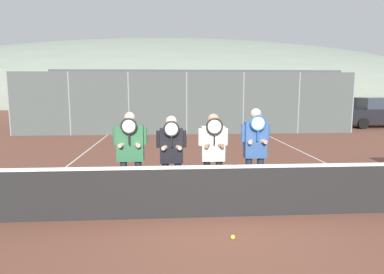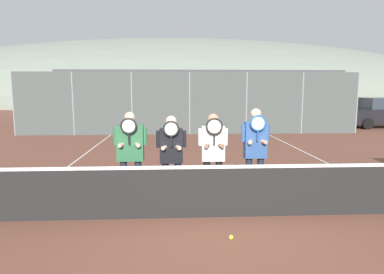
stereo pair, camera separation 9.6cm
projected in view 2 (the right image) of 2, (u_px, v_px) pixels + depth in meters
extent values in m
plane|color=brown|center=(219.00, 217.00, 5.90)|extent=(120.00, 120.00, 0.00)
ellipsoid|color=gray|center=(178.00, 100.00, 62.91)|extent=(106.30, 59.05, 20.67)
cube|color=beige|center=(199.00, 100.00, 22.70)|extent=(16.49, 5.00, 2.90)
cube|color=#4C4C51|center=(199.00, 75.00, 22.47)|extent=(16.99, 5.50, 0.36)
cylinder|color=gray|center=(13.00, 104.00, 15.81)|extent=(0.06, 0.06, 2.96)
cylinder|color=gray|center=(73.00, 104.00, 15.96)|extent=(0.06, 0.06, 2.96)
cylinder|color=gray|center=(132.00, 104.00, 16.10)|extent=(0.06, 0.06, 2.96)
cylinder|color=gray|center=(190.00, 103.00, 16.25)|extent=(0.06, 0.06, 2.96)
cylinder|color=gray|center=(247.00, 103.00, 16.39)|extent=(0.06, 0.06, 2.96)
cylinder|color=gray|center=(302.00, 103.00, 16.54)|extent=(0.06, 0.06, 2.96)
cylinder|color=gray|center=(357.00, 103.00, 16.68)|extent=(0.06, 0.06, 2.96)
cube|color=#4C5451|center=(190.00, 103.00, 16.25)|extent=(16.39, 0.02, 2.96)
cube|color=black|center=(219.00, 193.00, 5.84)|extent=(9.94, 0.02, 0.86)
cube|color=white|center=(220.00, 167.00, 5.77)|extent=(9.94, 0.03, 0.06)
cube|color=white|center=(56.00, 176.00, 8.66)|extent=(0.05, 16.00, 0.01)
cube|color=white|center=(345.00, 172.00, 9.06)|extent=(0.05, 16.00, 0.01)
cylinder|color=#232838|center=(124.00, 183.00, 6.50)|extent=(0.13, 0.13, 0.85)
cylinder|color=#232838|center=(138.00, 182.00, 6.52)|extent=(0.13, 0.13, 0.85)
cube|color=#337047|center=(130.00, 143.00, 6.40)|extent=(0.49, 0.22, 0.67)
sphere|color=#DBB293|center=(130.00, 117.00, 6.33)|extent=(0.20, 0.20, 0.20)
cylinder|color=#337047|center=(115.00, 136.00, 6.37)|extent=(0.08, 0.08, 0.33)
cylinder|color=#337047|center=(145.00, 136.00, 6.40)|extent=(0.08, 0.08, 0.33)
cylinder|color=#DBB293|center=(123.00, 145.00, 6.31)|extent=(0.16, 0.27, 0.08)
cylinder|color=#DBB293|center=(136.00, 144.00, 6.32)|extent=(0.16, 0.27, 0.08)
cylinder|color=black|center=(129.00, 139.00, 6.21)|extent=(0.03, 0.03, 0.20)
torus|color=black|center=(129.00, 126.00, 6.17)|extent=(0.30, 0.03, 0.30)
cylinder|color=silver|center=(129.00, 126.00, 6.17)|extent=(0.25, 0.00, 0.25)
cylinder|color=#232838|center=(165.00, 184.00, 6.49)|extent=(0.13, 0.13, 0.82)
cylinder|color=#232838|center=(178.00, 183.00, 6.51)|extent=(0.13, 0.13, 0.82)
cube|color=black|center=(171.00, 146.00, 6.40)|extent=(0.43, 0.22, 0.65)
sphere|color=#DBB293|center=(171.00, 121.00, 6.33)|extent=(0.21, 0.21, 0.21)
cylinder|color=black|center=(158.00, 139.00, 6.37)|extent=(0.08, 0.08, 0.31)
cylinder|color=black|center=(184.00, 139.00, 6.39)|extent=(0.08, 0.08, 0.31)
cylinder|color=#DBB293|center=(165.00, 147.00, 6.30)|extent=(0.16, 0.27, 0.08)
cylinder|color=#DBB293|center=(177.00, 147.00, 6.31)|extent=(0.16, 0.27, 0.08)
cylinder|color=black|center=(171.00, 141.00, 6.20)|extent=(0.03, 0.03, 0.20)
torus|color=black|center=(171.00, 129.00, 6.17)|extent=(0.29, 0.03, 0.29)
cylinder|color=silver|center=(171.00, 129.00, 6.17)|extent=(0.24, 0.00, 0.24)
cylinder|color=black|center=(207.00, 182.00, 6.60)|extent=(0.13, 0.13, 0.83)
cylinder|color=black|center=(219.00, 182.00, 6.61)|extent=(0.13, 0.13, 0.83)
cube|color=white|center=(213.00, 144.00, 6.50)|extent=(0.43, 0.22, 0.66)
sphere|color=#997056|center=(213.00, 120.00, 6.43)|extent=(0.22, 0.22, 0.22)
cylinder|color=white|center=(200.00, 137.00, 6.46)|extent=(0.08, 0.08, 0.32)
cylinder|color=white|center=(226.00, 137.00, 6.49)|extent=(0.08, 0.08, 0.32)
cylinder|color=#997056|center=(208.00, 145.00, 6.40)|extent=(0.16, 0.27, 0.08)
cylinder|color=#997056|center=(219.00, 145.00, 6.41)|extent=(0.16, 0.27, 0.08)
cylinder|color=black|center=(214.00, 139.00, 6.30)|extent=(0.03, 0.03, 0.20)
torus|color=black|center=(214.00, 126.00, 6.27)|extent=(0.32, 0.03, 0.32)
cylinder|color=silver|center=(214.00, 126.00, 6.27)|extent=(0.26, 0.00, 0.26)
cylinder|color=#232838|center=(248.00, 180.00, 6.65)|extent=(0.13, 0.13, 0.88)
cylinder|color=#232838|center=(260.00, 180.00, 6.66)|extent=(0.13, 0.13, 0.88)
cube|color=#335693|center=(255.00, 140.00, 6.54)|extent=(0.42, 0.22, 0.69)
sphere|color=tan|center=(256.00, 114.00, 6.47)|extent=(0.20, 0.20, 0.20)
cylinder|color=#335693|center=(243.00, 133.00, 6.51)|extent=(0.08, 0.08, 0.34)
cylinder|color=#335693|center=(268.00, 133.00, 6.54)|extent=(0.08, 0.08, 0.34)
cylinder|color=tan|center=(251.00, 141.00, 6.45)|extent=(0.16, 0.27, 0.08)
cylinder|color=tan|center=(262.00, 141.00, 6.46)|extent=(0.16, 0.27, 0.08)
cylinder|color=#1E5BAD|center=(258.00, 136.00, 6.35)|extent=(0.03, 0.03, 0.20)
torus|color=#1E5BAD|center=(258.00, 123.00, 6.32)|extent=(0.30, 0.03, 0.30)
cylinder|color=silver|center=(258.00, 123.00, 6.32)|extent=(0.25, 0.00, 0.25)
cube|color=maroon|center=(101.00, 116.00, 18.70)|extent=(4.55, 1.78, 0.83)
cube|color=#2D3842|center=(101.00, 102.00, 18.60)|extent=(2.50, 1.64, 0.68)
cylinder|color=black|center=(126.00, 125.00, 17.94)|extent=(0.60, 0.16, 0.60)
cylinder|color=black|center=(131.00, 121.00, 19.74)|extent=(0.60, 0.16, 0.60)
cylinder|color=black|center=(69.00, 125.00, 17.78)|extent=(0.60, 0.16, 0.60)
cylinder|color=black|center=(79.00, 122.00, 19.58)|extent=(0.60, 0.16, 0.60)
cube|color=silver|center=(200.00, 116.00, 18.72)|extent=(4.44, 1.90, 0.76)
cube|color=#2D3842|center=(200.00, 103.00, 18.63)|extent=(2.44, 1.75, 0.62)
cylinder|color=black|center=(228.00, 125.00, 17.90)|extent=(0.60, 0.16, 0.60)
cylinder|color=black|center=(223.00, 121.00, 19.81)|extent=(0.60, 0.16, 0.60)
cylinder|color=black|center=(173.00, 125.00, 17.74)|extent=(0.60, 0.16, 0.60)
cylinder|color=black|center=(173.00, 121.00, 19.66)|extent=(0.60, 0.16, 0.60)
cube|color=#B2B7BC|center=(293.00, 115.00, 18.90)|extent=(4.19, 1.73, 0.84)
cube|color=#2D3842|center=(294.00, 101.00, 18.79)|extent=(2.30, 1.60, 0.69)
cylinder|color=black|center=(324.00, 124.00, 18.16)|extent=(0.60, 0.16, 0.60)
cylinder|color=black|center=(311.00, 121.00, 19.91)|extent=(0.60, 0.16, 0.60)
cylinder|color=black|center=(274.00, 125.00, 18.01)|extent=(0.60, 0.16, 0.60)
cylinder|color=black|center=(265.00, 121.00, 19.77)|extent=(0.60, 0.16, 0.60)
cylinder|color=black|center=(368.00, 124.00, 18.39)|extent=(0.60, 0.16, 0.60)
cylinder|color=black|center=(351.00, 121.00, 20.12)|extent=(0.60, 0.16, 0.60)
sphere|color=#CCDB33|center=(231.00, 237.00, 5.02)|extent=(0.07, 0.07, 0.07)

